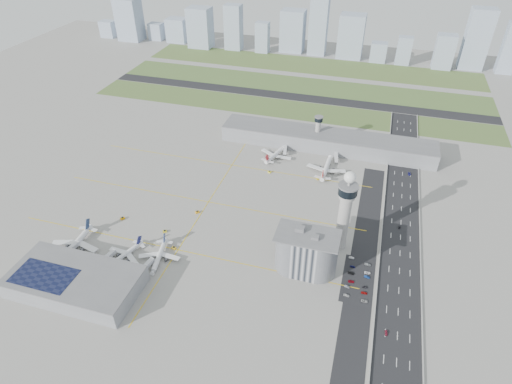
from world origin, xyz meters
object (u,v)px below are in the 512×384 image
(car_lot_0, at_px, (346,295))
(jet_bridge_near_1, at_px, (101,265))
(airplane_far_b, at_px, (327,165))
(car_lot_5, at_px, (351,258))
(tug_5, at_px, (318,178))
(car_lot_10, at_px, (367,273))
(control_tower, at_px, (345,208))
(car_lot_4, at_px, (353,267))
(car_lot_2, at_px, (351,281))
(airplane_near_a, at_px, (74,243))
(car_lot_6, at_px, (364,301))
(tug_1, at_px, (165,231))
(car_hw_0, at_px, (386,333))
(airplane_near_b, at_px, (123,253))
(jet_bridge_near_0, at_px, (64,256))
(tug_4, at_px, (270,172))
(car_hw_4, at_px, (398,140))
(car_lot_11, at_px, (368,264))
(jet_bridge_far_1, at_px, (336,155))
(jet_bridge_far_0, at_px, (286,147))
(airplane_near_c, at_px, (159,254))
(car_lot_1, at_px, (347,287))
(car_lot_7, at_px, (364,293))
(car_lot_3, at_px, (351,273))
(secondary_tower, at_px, (318,129))
(car_lot_8, at_px, (365,287))
(tug_2, at_px, (174,248))
(car_hw_2, at_px, (409,174))
(jet_bridge_near_2, at_px, (140,274))
(tug_3, at_px, (197,212))
(airplane_far_a, at_px, (276,152))
(admin_building, at_px, (306,252))
(tug_0, at_px, (122,218))
(car_lot_9, at_px, (367,277))
(car_hw_1, at_px, (399,227))

(car_lot_0, bearing_deg, jet_bridge_near_1, 102.20)
(airplane_far_b, bearing_deg, car_lot_5, -160.24)
(tug_5, bearing_deg, car_lot_10, -8.96)
(control_tower, bearing_deg, car_lot_4, -58.97)
(car_lot_2, height_order, car_lot_5, car_lot_5)
(airplane_near_a, bearing_deg, control_tower, 105.27)
(car_lot_6, bearing_deg, tug_1, 77.62)
(car_lot_6, bearing_deg, car_hw_0, -148.13)
(airplane_near_b, distance_m, jet_bridge_near_0, 41.91)
(airplane_far_b, xyz_separation_m, tug_4, (-49.41, -17.71, -5.19))
(car_lot_2, xyz_separation_m, car_hw_4, (24.90, 207.90, 0.04))
(tug_5, xyz_separation_m, car_lot_11, (51.15, -95.88, -0.29))
(jet_bridge_far_1, bearing_deg, jet_bridge_near_1, -44.97)
(jet_bridge_far_0, height_order, tug_4, jet_bridge_far_0)
(airplane_near_c, distance_m, car_lot_1, 131.05)
(tug_4, bearing_deg, car_lot_7, 64.77)
(car_lot_4, xyz_separation_m, car_lot_11, (9.89, 5.03, 0.04))
(car_lot_1, distance_m, car_lot_6, 14.97)
(car_lot_3, relative_size, car_hw_0, 1.18)
(secondary_tower, xyz_separation_m, car_lot_5, (51.88, -153.02, -18.19))
(jet_bridge_far_1, xyz_separation_m, car_lot_10, (41.99, -146.41, -2.26))
(jet_bridge_near_0, distance_m, jet_bridge_far_0, 224.66)
(airplane_near_c, bearing_deg, car_lot_8, 85.14)
(secondary_tower, xyz_separation_m, tug_2, (-73.34, -179.72, -17.89))
(tug_5, relative_size, car_lot_7, 0.81)
(airplane_near_c, relative_size, car_hw_2, 7.51)
(car_hw_0, bearing_deg, airplane_near_b, 171.10)
(airplane_far_b, distance_m, jet_bridge_near_2, 194.07)
(tug_3, bearing_deg, airplane_far_a, 118.18)
(jet_bridge_far_1, xyz_separation_m, car_lot_3, (31.26, -149.93, -2.21))
(jet_bridge_near_0, height_order, tug_3, jet_bridge_near_0)
(car_lot_11, bearing_deg, car_lot_10, -170.74)
(admin_building, distance_m, car_lot_5, 38.33)
(tug_0, height_order, car_lot_0, tug_0)
(car_lot_10, height_order, car_hw_4, car_hw_4)
(jet_bridge_near_1, bearing_deg, car_lot_0, -72.18)
(car_lot_9, bearing_deg, car_hw_4, 4.60)
(jet_bridge_near_0, height_order, car_hw_1, jet_bridge_near_0)
(admin_building, xyz_separation_m, airplane_far_a, (-55.76, 139.13, -9.86))
(car_lot_7, bearing_deg, car_lot_6, -176.97)
(admin_building, xyz_separation_m, car_lot_7, (41.41, -10.99, -14.73))
(secondary_tower, bearing_deg, airplane_far_b, -69.27)
(tug_0, xyz_separation_m, car_lot_1, (179.11, -20.64, -0.32))
(jet_bridge_far_1, bearing_deg, secondary_tower, -139.29)
(control_tower, bearing_deg, tug_1, -170.02)
(car_lot_10, bearing_deg, tug_3, 74.04)
(tug_5, bearing_deg, airplane_near_a, -83.26)
(jet_bridge_far_0, distance_m, car_hw_2, 119.52)
(car_lot_8, xyz_separation_m, car_lot_11, (0.10, 21.45, 0.07))
(car_lot_10, distance_m, car_hw_2, 137.83)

